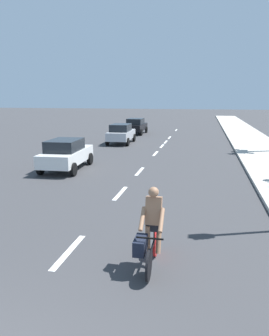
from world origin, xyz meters
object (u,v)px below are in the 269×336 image
Objects in this scene: cyclist at (150,232)px; parked_car_white at (66,153)px; parked_car_silver at (121,133)px; parked_car_black at (136,126)px.

cyclist is 0.45× the size of parked_car_white.
parked_car_white is 9.66m from parked_car_silver.
parked_car_silver is 6.89m from parked_car_black.
cyclist is at bearing -75.03° from parked_car_silver.
parked_car_black is (-5.73, 25.07, 0.01)m from cyclist.
parked_car_black is (-0.27, 6.88, 0.00)m from parked_car_silver.
parked_car_white and parked_car_silver have the same top height.
parked_car_silver is at bearing -74.17° from cyclist.
cyclist is 0.47× the size of parked_car_silver.
parked_car_white is 16.54m from parked_car_black.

